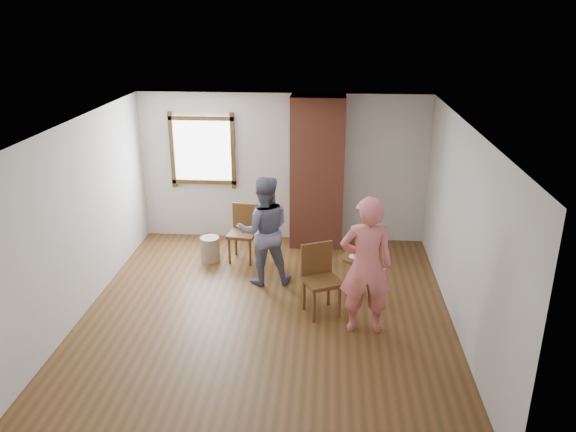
% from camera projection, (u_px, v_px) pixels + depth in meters
% --- Properties ---
extents(ground, '(5.50, 5.50, 0.00)m').
position_uv_depth(ground, '(267.00, 315.00, 7.67)').
color(ground, brown).
rests_on(ground, ground).
extents(room_shell, '(5.04, 5.52, 2.62)m').
position_uv_depth(room_shell, '(266.00, 175.00, 7.60)').
color(room_shell, silver).
rests_on(room_shell, ground).
extents(brick_chimney, '(0.90, 0.50, 2.60)m').
position_uv_depth(brick_chimney, '(317.00, 173.00, 9.50)').
color(brick_chimney, '#AC583D').
rests_on(brick_chimney, ground).
extents(stoneware_crock, '(0.39, 0.39, 0.41)m').
position_uv_depth(stoneware_crock, '(210.00, 249.00, 9.24)').
color(stoneware_crock, tan).
rests_on(stoneware_crock, ground).
extents(dark_pot, '(0.21, 0.21, 0.16)m').
position_uv_depth(dark_pot, '(209.00, 239.00, 9.97)').
color(dark_pot, black).
rests_on(dark_pot, ground).
extents(dining_chair_left, '(0.49, 0.49, 0.93)m').
position_uv_depth(dining_chair_left, '(244.00, 229.00, 9.20)').
color(dining_chair_left, brown).
rests_on(dining_chair_left, ground).
extents(dining_chair_right, '(0.60, 0.60, 0.97)m').
position_uv_depth(dining_chair_right, '(320.00, 275.00, 7.59)').
color(dining_chair_right, brown).
rests_on(dining_chair_right, ground).
extents(side_table, '(0.40, 0.40, 0.60)m').
position_uv_depth(side_table, '(355.00, 269.00, 8.08)').
color(side_table, brown).
rests_on(side_table, ground).
extents(cake_plate, '(0.18, 0.18, 0.01)m').
position_uv_depth(cake_plate, '(355.00, 256.00, 8.01)').
color(cake_plate, white).
rests_on(cake_plate, side_table).
extents(cake_slice, '(0.08, 0.07, 0.06)m').
position_uv_depth(cake_slice, '(356.00, 254.00, 8.00)').
color(cake_slice, silver).
rests_on(cake_slice, cake_plate).
extents(man, '(0.91, 0.77, 1.67)m').
position_uv_depth(man, '(264.00, 231.00, 8.31)').
color(man, '#141639').
rests_on(man, ground).
extents(person_pink, '(0.69, 0.47, 1.83)m').
position_uv_depth(person_pink, '(366.00, 266.00, 7.01)').
color(person_pink, '#ED7876').
rests_on(person_pink, ground).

